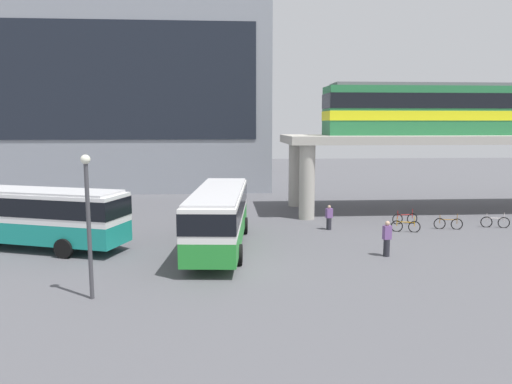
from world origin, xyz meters
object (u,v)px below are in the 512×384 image
train (486,109)px  bus_main (219,212)px  bicycle_orange (406,226)px  bicycle_brown (448,224)px  pedestrian_waiting_near_stop (329,218)px  bicycle_red (405,219)px  pedestrian_at_kerb (387,240)px  bus_secondary (27,212)px  station_building (122,96)px  bicycle_silver (495,222)px

train → bus_main: 23.51m
train → bicycle_orange: bearing=-140.2°
bicycle_brown → pedestrian_waiting_near_stop: size_ratio=1.12×
bicycle_red → pedestrian_at_kerb: 8.70m
bus_secondary → bicycle_orange: bearing=6.4°
station_building → bus_secondary: bearing=-89.4°
bicycle_orange → pedestrian_waiting_near_stop: (-4.62, 0.96, 0.37)m
pedestrian_at_kerb → pedestrian_waiting_near_stop: size_ratio=1.16×
train → bicycle_red: bearing=-148.2°
train → station_building: bearing=150.5°
pedestrian_waiting_near_stop → bus_secondary: bearing=-168.8°
bicycle_silver → bicycle_orange: size_ratio=1.00×
station_building → bus_secondary: 28.21m
bus_secondary → bicycle_silver: (28.07, 3.29, -1.63)m
bicycle_orange → bicycle_brown: bearing=11.0°
train → bicycle_silver: (-2.45, -6.41, -7.43)m
train → pedestrian_waiting_near_stop: size_ratio=15.66×
station_building → pedestrian_waiting_near_stop: (17.47, -23.74, -8.91)m
bus_secondary → pedestrian_waiting_near_stop: bearing=11.2°
train → bus_main: size_ratio=2.20×
bicycle_silver → bicycle_brown: 3.27m
station_building → pedestrian_waiting_near_stop: size_ratio=19.64×
bicycle_red → pedestrian_waiting_near_stop: pedestrian_waiting_near_stop is taller
bus_main → bicycle_silver: size_ratio=6.41×
bicycle_orange → pedestrian_waiting_near_stop: size_ratio=1.10×
station_building → bicycle_orange: bearing=-48.2°
bus_main → bicycle_orange: 12.07m
pedestrian_at_kerb → bicycle_silver: bearing=33.7°
bicycle_brown → pedestrian_at_kerb: pedestrian_at_kerb is taller
bus_secondary → pedestrian_waiting_near_stop: bus_secondary is taller
bicycle_silver → bicycle_brown: bearing=-175.4°
station_building → bus_main: bearing=-69.3°
bicycle_red → station_building: bearing=135.8°
station_building → bicycle_silver: (28.36, -23.85, -9.29)m
train → bicycle_silver: bearing=-110.9°
station_building → bicycle_orange: 34.41m
station_building → bus_main: 30.78m
station_building → bicycle_red: 33.34m
bicycle_brown → bus_secondary: bearing=-173.0°
bicycle_silver → pedestrian_waiting_near_stop: 10.90m
bicycle_silver → bus_secondary: bearing=-173.3°
bus_main → pedestrian_waiting_near_stop: (6.91, 4.14, -1.26)m
pedestrian_at_kerb → bus_main: bearing=165.6°
bus_secondary → pedestrian_at_kerb: bus_secondary is taller
train → bus_main: (-20.24, -10.44, -5.80)m
bicycle_orange → bicycle_silver: bearing=7.7°
bicycle_orange → station_building: bearing=131.8°
station_building → bicycle_brown: station_building is taller
bicycle_silver → bicycle_orange: bearing=-172.3°
station_building → pedestrian_waiting_near_stop: station_building is taller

